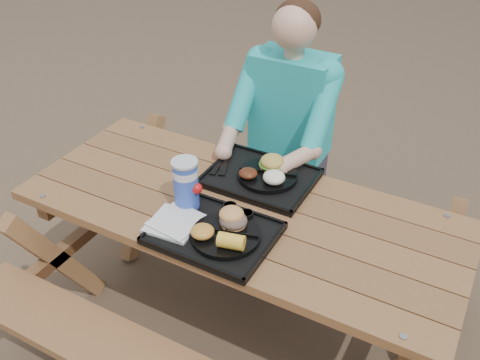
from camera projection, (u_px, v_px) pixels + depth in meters
The scene contains 18 objects.
ground at pixel (240, 329), 2.59m from camera, with size 60.00×60.00×0.00m, color #999999.
picnic_table at pixel (240, 273), 2.38m from camera, with size 1.80×1.49×0.75m, color #999999, non-canonical shape.
tray_near at pixel (214, 234), 2.01m from camera, with size 0.45×0.35×0.02m, color black.
tray_far at pixel (260, 178), 2.31m from camera, with size 0.45×0.35×0.02m, color black.
plate_near at pixel (226, 235), 1.97m from camera, with size 0.26×0.26×0.02m, color black.
plate_far at pixel (268, 175), 2.29m from camera, with size 0.26×0.26×0.02m, color black.
napkin_stack at pixel (174, 222), 2.03m from camera, with size 0.18×0.18×0.02m, color silver.
soda_cup at pixel (186, 185), 2.08m from camera, with size 0.10×0.10×0.20m, color #183AB5.
condiment_bbq at pixel (230, 208), 2.09m from camera, with size 0.05×0.05×0.03m, color #321105.
condiment_mustard at pixel (247, 216), 2.06m from camera, with size 0.05×0.05×0.03m, color yellow.
sandwich at pixel (233, 214), 1.97m from camera, with size 0.10×0.10×0.10m, color #DE934E, non-canonical shape.
mac_cheese at pixel (202, 231), 1.94m from camera, with size 0.09×0.09×0.04m, color gold.
corn_cob at pixel (231, 241), 1.89m from camera, with size 0.10×0.10×0.06m, color yellow, non-canonical shape.
cutlery_far at pixel (224, 165), 2.37m from camera, with size 0.03×0.18×0.01m, color black.
burger at pixel (272, 159), 2.29m from camera, with size 0.11×0.11×0.10m, color gold, non-canonical shape.
baked_beans at pixel (248, 173), 2.26m from camera, with size 0.08×0.08×0.04m, color #522310.
potato_salad at pixel (274, 177), 2.22m from camera, with size 0.09×0.09×0.05m, color white.
diner at pixel (288, 147), 2.76m from camera, with size 0.48×0.84×1.28m, color #1A8DB8, non-canonical shape.
Camera 1 is at (0.82, -1.51, 2.07)m, focal length 40.00 mm.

